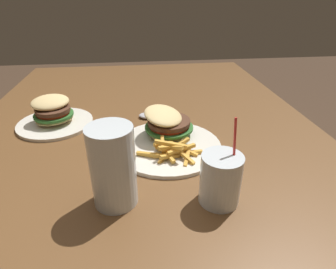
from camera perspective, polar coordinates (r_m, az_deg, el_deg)
The scene contains 6 objects.
dining_table at distance 0.92m, azimuth -4.62°, elevation -3.64°, with size 1.61×1.11×0.76m.
meal_plate_near at distance 0.80m, azimuth -0.08°, elevation 0.21°, with size 0.30×0.30×0.10m.
beer_glass at distance 0.57m, azimuth -11.09°, elevation -6.85°, with size 0.09×0.09×0.17m.
juice_glass at distance 0.59m, azimuth 10.58°, elevation -9.25°, with size 0.08×0.08×0.18m.
spoon at distance 0.96m, azimuth -3.86°, elevation 3.81°, with size 0.06×0.17×0.02m.
meal_plate_far at distance 0.97m, azimuth -22.21°, elevation 3.63°, with size 0.24×0.24×0.10m.
Camera 1 is at (-0.78, 0.02, 1.17)m, focal length 30.00 mm.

